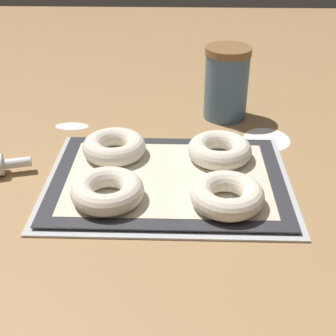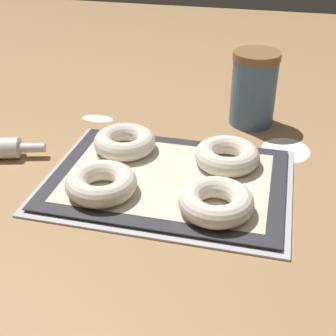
% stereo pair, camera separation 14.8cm
% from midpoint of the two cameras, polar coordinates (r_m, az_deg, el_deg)
% --- Properties ---
extents(ground_plane, '(2.80, 2.80, 0.00)m').
position_cam_midpoint_polar(ground_plane, '(0.85, 4.36, -1.70)').
color(ground_plane, '#A87F51').
extents(baking_tray, '(0.44, 0.32, 0.01)m').
position_cam_midpoint_polar(baking_tray, '(0.84, 5.05, -1.77)').
color(baking_tray, silver).
rests_on(baking_tray, ground_plane).
extents(baking_mat, '(0.41, 0.30, 0.00)m').
position_cam_midpoint_polar(baking_mat, '(0.83, 5.07, -1.46)').
color(baking_mat, '#333338').
rests_on(baking_mat, baking_tray).
extents(bagel_front_left, '(0.12, 0.12, 0.04)m').
position_cam_midpoint_polar(bagel_front_left, '(0.78, -2.83, -2.17)').
color(bagel_front_left, silver).
rests_on(bagel_front_left, baking_mat).
extents(bagel_front_right, '(0.12, 0.12, 0.04)m').
position_cam_midpoint_polar(bagel_front_right, '(0.75, 11.54, -4.37)').
color(bagel_front_right, silver).
rests_on(bagel_front_right, baking_mat).
extents(bagel_back_left, '(0.12, 0.12, 0.04)m').
position_cam_midpoint_polar(bagel_back_left, '(0.91, -0.68, 2.99)').
color(bagel_back_left, silver).
rests_on(bagel_back_left, baking_mat).
extents(bagel_back_right, '(0.12, 0.12, 0.04)m').
position_cam_midpoint_polar(bagel_back_right, '(0.88, 12.04, 1.24)').
color(bagel_back_right, silver).
rests_on(bagel_back_right, baking_mat).
extents(flour_canister, '(0.10, 0.10, 0.16)m').
position_cam_midpoint_polar(flour_canister, '(1.05, 14.47, 9.22)').
color(flour_canister, slate).
rests_on(flour_canister, ground_plane).
extents(flour_patch_near, '(0.07, 0.04, 0.00)m').
position_cam_midpoint_polar(flour_patch_near, '(1.07, -4.71, 5.92)').
color(flour_patch_near, white).
rests_on(flour_patch_near, ground_plane).
extents(flour_patch_far, '(0.10, 0.11, 0.00)m').
position_cam_midpoint_polar(flour_patch_far, '(0.99, 18.41, 1.95)').
color(flour_patch_far, white).
rests_on(flour_patch_far, ground_plane).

